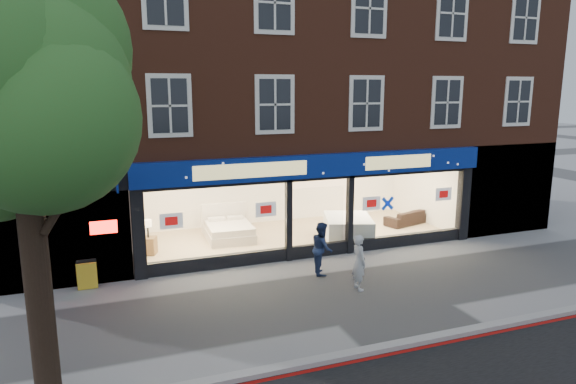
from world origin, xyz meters
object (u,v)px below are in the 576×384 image
pedestrian_grey (359,262)px  pedestrian_blue (322,248)px  sofa (406,217)px  a_board (87,275)px  mattress_stack (348,228)px  display_bed (229,230)px

pedestrian_grey → pedestrian_blue: 1.48m
pedestrian_grey → pedestrian_blue: (-0.44, 1.42, 0.01)m
sofa → a_board: a_board is taller
sofa → mattress_stack: bearing=1.2°
pedestrian_blue → display_bed: bearing=38.1°
display_bed → pedestrian_blue: pedestrian_blue is taller
sofa → pedestrian_grey: bearing=30.1°
mattress_stack → a_board: bearing=-169.9°
sofa → pedestrian_grey: size_ratio=1.21×
mattress_stack → pedestrian_blue: pedestrian_blue is taller
a_board → pedestrian_blue: 6.44m
sofa → a_board: bearing=-4.2°
pedestrian_grey → mattress_stack: bearing=-22.1°
mattress_stack → pedestrian_grey: size_ratio=1.57×
a_board → pedestrian_blue: pedestrian_blue is taller
display_bed → a_board: size_ratio=2.53×
display_bed → pedestrian_blue: size_ratio=1.31×
sofa → a_board: size_ratio=2.30×
pedestrian_blue → pedestrian_grey: bearing=-148.1°
display_bed → pedestrian_blue: bearing=-63.9°
display_bed → sofa: display_bed is taller
display_bed → sofa: 6.93m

